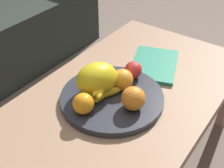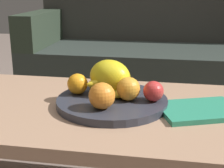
{
  "view_description": "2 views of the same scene",
  "coord_description": "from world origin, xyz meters",
  "px_view_note": "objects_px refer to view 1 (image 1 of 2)",
  "views": [
    {
      "loc": [
        -0.65,
        -0.47,
        1.12
      ],
      "look_at": [
        0.03,
        0.01,
        0.49
      ],
      "focal_mm": 48.49,
      "sensor_mm": 36.0,
      "label": 1
    },
    {
      "loc": [
        0.21,
        -1.01,
        0.81
      ],
      "look_at": [
        0.03,
        0.01,
        0.49
      ],
      "focal_mm": 53.0,
      "sensor_mm": 36.0,
      "label": 2
    }
  ],
  "objects_px": {
    "melon_large_front": "(97,79)",
    "orange_left": "(133,98)",
    "orange_right": "(83,104)",
    "fruit_bowl": "(112,98)",
    "orange_front": "(123,80)",
    "apple_front": "(133,70)",
    "magazine": "(154,64)",
    "coffee_table": "(111,115)",
    "banana_bunch": "(104,88)"
  },
  "relations": [
    {
      "from": "apple_front",
      "to": "magazine",
      "type": "bearing_deg",
      "value": -4.75
    },
    {
      "from": "orange_front",
      "to": "banana_bunch",
      "type": "xyz_separation_m",
      "value": [
        -0.07,
        0.03,
        -0.01
      ]
    },
    {
      "from": "apple_front",
      "to": "orange_front",
      "type": "bearing_deg",
      "value": -176.4
    },
    {
      "from": "orange_front",
      "to": "magazine",
      "type": "xyz_separation_m",
      "value": [
        0.23,
        -0.01,
        -0.06
      ]
    },
    {
      "from": "orange_left",
      "to": "orange_right",
      "type": "distance_m",
      "value": 0.17
    },
    {
      "from": "orange_right",
      "to": "banana_bunch",
      "type": "distance_m",
      "value": 0.11
    },
    {
      "from": "banana_bunch",
      "to": "magazine",
      "type": "xyz_separation_m",
      "value": [
        0.3,
        -0.04,
        -0.05
      ]
    },
    {
      "from": "apple_front",
      "to": "orange_right",
      "type": "bearing_deg",
      "value": 173.82
    },
    {
      "from": "melon_large_front",
      "to": "orange_left",
      "type": "distance_m",
      "value": 0.15
    },
    {
      "from": "fruit_bowl",
      "to": "coffee_table",
      "type": "bearing_deg",
      "value": -151.33
    },
    {
      "from": "orange_front",
      "to": "magazine",
      "type": "distance_m",
      "value": 0.24
    },
    {
      "from": "coffee_table",
      "to": "magazine",
      "type": "xyz_separation_m",
      "value": [
        0.31,
        0.0,
        0.05
      ]
    },
    {
      "from": "coffee_table",
      "to": "fruit_bowl",
      "type": "xyz_separation_m",
      "value": [
        0.03,
        0.01,
        0.05
      ]
    },
    {
      "from": "melon_large_front",
      "to": "magazine",
      "type": "height_order",
      "value": "melon_large_front"
    },
    {
      "from": "coffee_table",
      "to": "orange_left",
      "type": "xyz_separation_m",
      "value": [
        0.01,
        -0.08,
        0.11
      ]
    },
    {
      "from": "coffee_table",
      "to": "magazine",
      "type": "bearing_deg",
      "value": 0.04
    },
    {
      "from": "orange_right",
      "to": "melon_large_front",
      "type": "bearing_deg",
      "value": 13.95
    },
    {
      "from": "orange_front",
      "to": "fruit_bowl",
      "type": "bearing_deg",
      "value": 172.49
    },
    {
      "from": "orange_front",
      "to": "orange_right",
      "type": "distance_m",
      "value": 0.18
    },
    {
      "from": "apple_front",
      "to": "melon_large_front",
      "type": "bearing_deg",
      "value": 160.14
    },
    {
      "from": "magazine",
      "to": "coffee_table",
      "type": "bearing_deg",
      "value": 159.46
    },
    {
      "from": "orange_right",
      "to": "apple_front",
      "type": "bearing_deg",
      "value": -6.18
    },
    {
      "from": "magazine",
      "to": "banana_bunch",
      "type": "bearing_deg",
      "value": 151.73
    },
    {
      "from": "fruit_bowl",
      "to": "orange_left",
      "type": "height_order",
      "value": "orange_left"
    },
    {
      "from": "banana_bunch",
      "to": "fruit_bowl",
      "type": "bearing_deg",
      "value": -60.09
    },
    {
      "from": "orange_front",
      "to": "coffee_table",
      "type": "bearing_deg",
      "value": -174.83
    },
    {
      "from": "orange_left",
      "to": "apple_front",
      "type": "height_order",
      "value": "orange_left"
    },
    {
      "from": "fruit_bowl",
      "to": "banana_bunch",
      "type": "bearing_deg",
      "value": 119.91
    },
    {
      "from": "coffee_table",
      "to": "orange_left",
      "type": "relative_size",
      "value": 15.47
    },
    {
      "from": "orange_left",
      "to": "orange_right",
      "type": "bearing_deg",
      "value": 132.23
    },
    {
      "from": "orange_left",
      "to": "orange_front",
      "type": "bearing_deg",
      "value": 52.07
    },
    {
      "from": "fruit_bowl",
      "to": "orange_front",
      "type": "bearing_deg",
      "value": -7.51
    },
    {
      "from": "orange_right",
      "to": "magazine",
      "type": "xyz_separation_m",
      "value": [
        0.41,
        -0.04,
        -0.05
      ]
    },
    {
      "from": "apple_front",
      "to": "orange_left",
      "type": "bearing_deg",
      "value": -147.99
    },
    {
      "from": "orange_left",
      "to": "apple_front",
      "type": "xyz_separation_m",
      "value": [
        0.15,
        0.09,
        -0.01
      ]
    },
    {
      "from": "apple_front",
      "to": "banana_bunch",
      "type": "bearing_deg",
      "value": 169.46
    },
    {
      "from": "coffee_table",
      "to": "apple_front",
      "type": "bearing_deg",
      "value": 4.39
    },
    {
      "from": "melon_large_front",
      "to": "orange_right",
      "type": "distance_m",
      "value": 0.11
    },
    {
      "from": "orange_left",
      "to": "banana_bunch",
      "type": "relative_size",
      "value": 0.5
    },
    {
      "from": "coffee_table",
      "to": "orange_left",
      "type": "height_order",
      "value": "orange_left"
    },
    {
      "from": "melon_large_front",
      "to": "orange_right",
      "type": "relative_size",
      "value": 2.12
    },
    {
      "from": "orange_right",
      "to": "orange_front",
      "type": "bearing_deg",
      "value": -10.5
    },
    {
      "from": "orange_front",
      "to": "orange_right",
      "type": "xyz_separation_m",
      "value": [
        -0.18,
        0.03,
        -0.0
      ]
    },
    {
      "from": "orange_left",
      "to": "magazine",
      "type": "bearing_deg",
      "value": 15.3
    },
    {
      "from": "orange_right",
      "to": "magazine",
      "type": "distance_m",
      "value": 0.42
    },
    {
      "from": "orange_left",
      "to": "coffee_table",
      "type": "bearing_deg",
      "value": 98.87
    },
    {
      "from": "melon_large_front",
      "to": "banana_bunch",
      "type": "height_order",
      "value": "melon_large_front"
    },
    {
      "from": "orange_right",
      "to": "magazine",
      "type": "bearing_deg",
      "value": -5.66
    },
    {
      "from": "coffee_table",
      "to": "orange_left",
      "type": "bearing_deg",
      "value": -81.13
    },
    {
      "from": "fruit_bowl",
      "to": "orange_front",
      "type": "distance_m",
      "value": 0.08
    }
  ]
}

